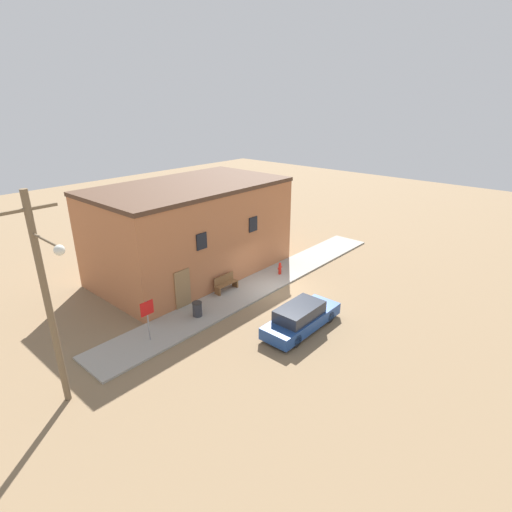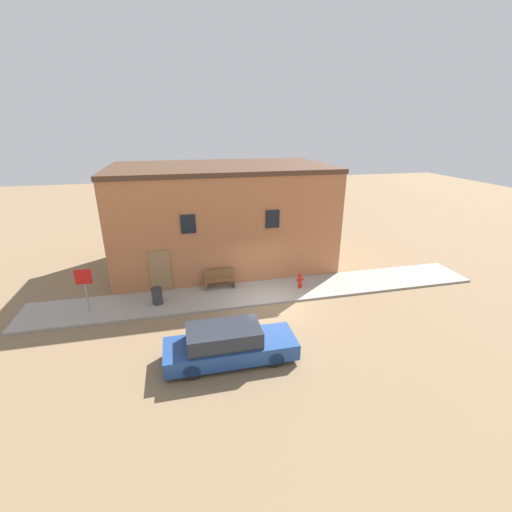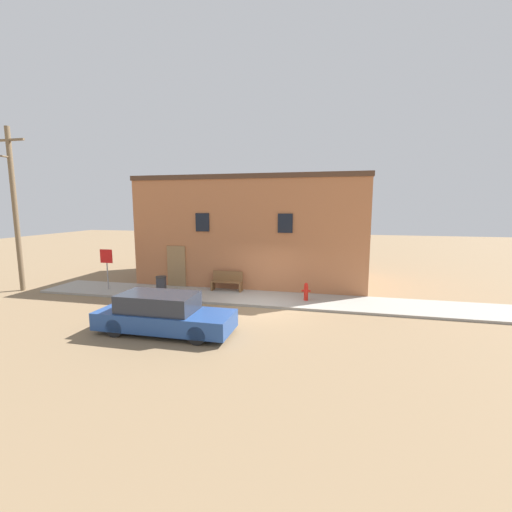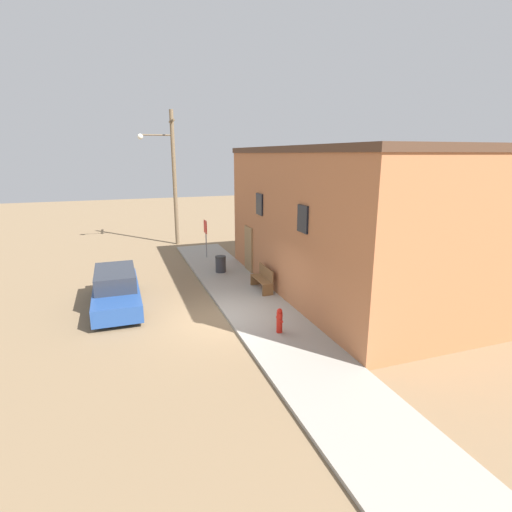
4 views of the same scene
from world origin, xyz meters
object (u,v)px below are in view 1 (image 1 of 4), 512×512
(parked_car, at_px, (301,318))
(trash_bin, at_px, (197,309))
(fire_hydrant, at_px, (280,268))
(bench, at_px, (226,283))
(utility_pole, at_px, (48,297))
(stop_sign, at_px, (147,313))

(parked_car, bearing_deg, trash_bin, 119.19)
(fire_hydrant, distance_m, parked_car, 6.42)
(bench, xyz_separation_m, trash_bin, (-3.01, -0.99, -0.07))
(bench, bearing_deg, utility_pole, -168.65)
(utility_pole, bearing_deg, fire_hydrant, 4.55)
(trash_bin, bearing_deg, utility_pole, -171.64)
(fire_hydrant, distance_m, stop_sign, 9.91)
(stop_sign, relative_size, bench, 1.32)
(parked_car, bearing_deg, bench, 85.76)
(utility_pole, distance_m, parked_car, 11.06)
(fire_hydrant, height_order, bench, bench)
(stop_sign, xyz_separation_m, bench, (5.93, 1.03, -0.94))
(stop_sign, distance_m, bench, 6.09)
(fire_hydrant, xyz_separation_m, stop_sign, (-9.86, -0.11, 1.00))
(bench, distance_m, trash_bin, 3.17)
(fire_hydrant, xyz_separation_m, utility_pole, (-14.14, -1.13, 3.82))
(bench, xyz_separation_m, parked_car, (-0.42, -5.64, 0.08))
(fire_hydrant, distance_m, utility_pole, 14.70)
(fire_hydrant, xyz_separation_m, trash_bin, (-6.95, -0.07, -0.01))
(trash_bin, relative_size, parked_car, 0.17)
(bench, xyz_separation_m, utility_pole, (-10.21, -2.05, 3.77))
(stop_sign, relative_size, utility_pole, 0.25)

